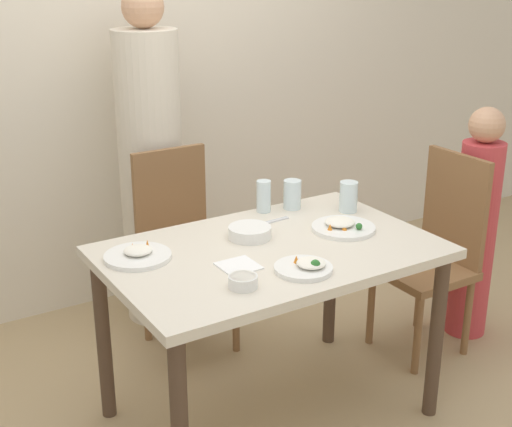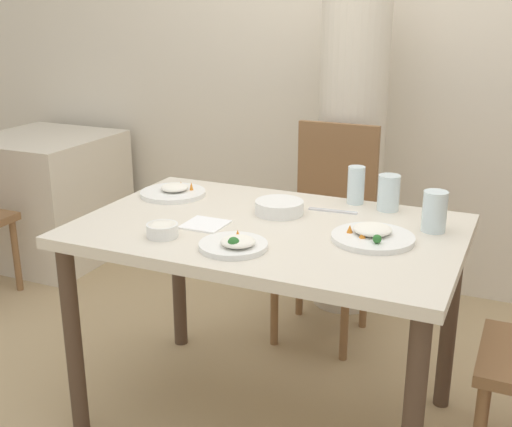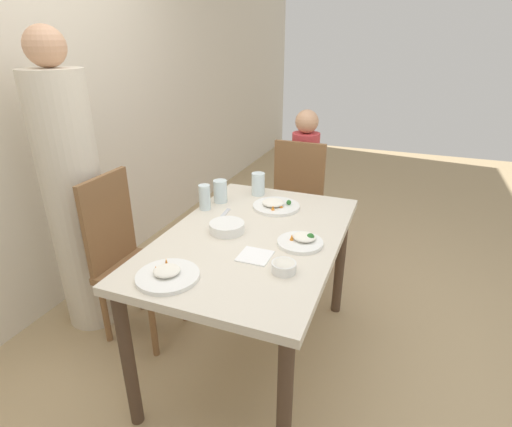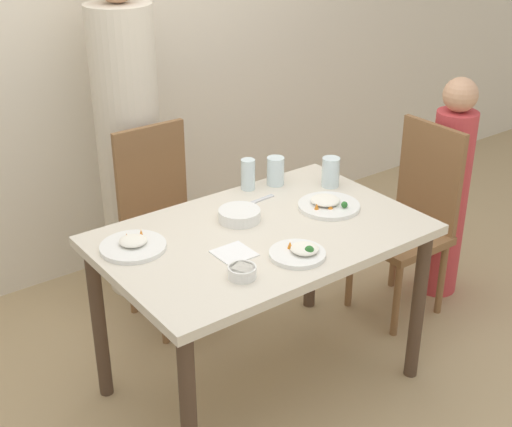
# 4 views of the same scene
# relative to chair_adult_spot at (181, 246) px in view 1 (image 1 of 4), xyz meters

# --- Properties ---
(ground_plane) EXTENTS (10.00, 10.00, 0.00)m
(ground_plane) POSITION_rel_chair_adult_spot_xyz_m (0.03, -0.77, -0.51)
(ground_plane) COLOR tan
(wall_back) EXTENTS (10.00, 0.06, 2.70)m
(wall_back) POSITION_rel_chair_adult_spot_xyz_m (0.03, 0.68, 0.84)
(wall_back) COLOR beige
(wall_back) RESTS_ON ground_plane
(dining_table) EXTENTS (1.30, 0.84, 0.78)m
(dining_table) POSITION_rel_chair_adult_spot_xyz_m (0.03, -0.77, 0.17)
(dining_table) COLOR beige
(dining_table) RESTS_ON ground_plane
(chair_adult_spot) EXTENTS (0.40, 0.40, 0.98)m
(chair_adult_spot) POSITION_rel_chair_adult_spot_xyz_m (0.00, 0.00, 0.00)
(chair_adult_spot) COLOR brown
(chair_adult_spot) RESTS_ON ground_plane
(chair_child_spot) EXTENTS (0.40, 0.40, 0.98)m
(chair_child_spot) POSITION_rel_chair_adult_spot_xyz_m (1.02, -0.70, 0.00)
(chair_child_spot) COLOR brown
(chair_child_spot) RESTS_ON ground_plane
(person_adult) EXTENTS (0.33, 0.33, 1.73)m
(person_adult) POSITION_rel_chair_adult_spot_xyz_m (-0.00, 0.33, 0.29)
(person_adult) COLOR beige
(person_adult) RESTS_ON ground_plane
(person_child) EXTENTS (0.21, 0.21, 1.19)m
(person_child) POSITION_rel_chair_adult_spot_xyz_m (1.29, -0.70, 0.06)
(person_child) COLOR #C63D42
(person_child) RESTS_ON ground_plane
(bowl_curry) EXTENTS (0.18, 0.18, 0.05)m
(bowl_curry) POSITION_rel_chair_adult_spot_xyz_m (0.01, -0.63, 0.29)
(bowl_curry) COLOR white
(bowl_curry) RESTS_ON dining_table
(plate_rice_adult) EXTENTS (0.26, 0.26, 0.05)m
(plate_rice_adult) POSITION_rel_chair_adult_spot_xyz_m (-0.46, -0.59, 0.28)
(plate_rice_adult) COLOR white
(plate_rice_adult) RESTS_ON dining_table
(plate_rice_child) EXTENTS (0.27, 0.27, 0.05)m
(plate_rice_child) POSITION_rel_chair_adult_spot_xyz_m (0.39, -0.76, 0.28)
(plate_rice_child) COLOR white
(plate_rice_child) RESTS_ON dining_table
(plate_noodles) EXTENTS (0.22, 0.22, 0.05)m
(plate_noodles) POSITION_rel_chair_adult_spot_xyz_m (0.02, -1.02, 0.28)
(plate_noodles) COLOR white
(plate_noodles) RESTS_ON dining_table
(bowl_rice_small) EXTENTS (0.10, 0.10, 0.04)m
(bowl_rice_small) POSITION_rel_chair_adult_spot_xyz_m (-0.25, -1.01, 0.29)
(bowl_rice_small) COLOR white
(bowl_rice_small) RESTS_ON dining_table
(glass_water_tall) EXTENTS (0.06, 0.06, 0.14)m
(glass_water_tall) POSITION_rel_chair_adult_spot_xyz_m (0.23, -0.40, 0.33)
(glass_water_tall) COLOR silver
(glass_water_tall) RESTS_ON dining_table
(glass_water_short) EXTENTS (0.08, 0.08, 0.14)m
(glass_water_short) POSITION_rel_chair_adult_spot_xyz_m (0.55, -0.59, 0.33)
(glass_water_short) COLOR silver
(glass_water_short) RESTS_ON dining_table
(glass_water_center) EXTENTS (0.08, 0.08, 0.13)m
(glass_water_center) POSITION_rel_chair_adult_spot_xyz_m (0.36, -0.43, 0.33)
(glass_water_center) COLOR silver
(glass_water_center) RESTS_ON dining_table
(napkin_folded) EXTENTS (0.14, 0.14, 0.01)m
(napkin_folded) POSITION_rel_chair_adult_spot_xyz_m (-0.17, -0.86, 0.26)
(napkin_folded) COLOR white
(napkin_folded) RESTS_ON dining_table
(fork_steel) EXTENTS (0.18, 0.03, 0.01)m
(fork_steel) POSITION_rel_chair_adult_spot_xyz_m (0.18, -0.53, 0.26)
(fork_steel) COLOR silver
(fork_steel) RESTS_ON dining_table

